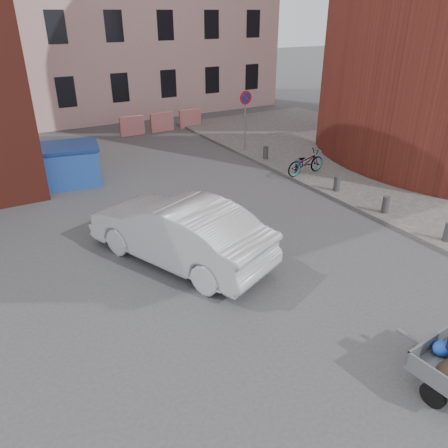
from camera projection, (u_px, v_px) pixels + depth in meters
ground at (248, 288)px, 10.40m from camera, size 120.00×120.00×0.00m
sidewalk at (398, 169)px, 18.01m from camera, size 9.00×24.00×0.12m
no_parking_sign at (245, 108)px, 19.59m from camera, size 0.60×0.09×2.65m
bollards at (337, 183)px, 15.58m from camera, size 0.22×9.02×0.55m
barriers at (162, 122)px, 23.71m from camera, size 4.70×0.18×1.00m
dumpster at (51, 166)px, 16.20m from camera, size 3.83×2.48×1.49m
silver_car at (178, 231)px, 11.23m from camera, size 3.64×5.46×1.70m
bicycle at (306, 162)px, 17.12m from camera, size 1.85×0.75×0.95m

